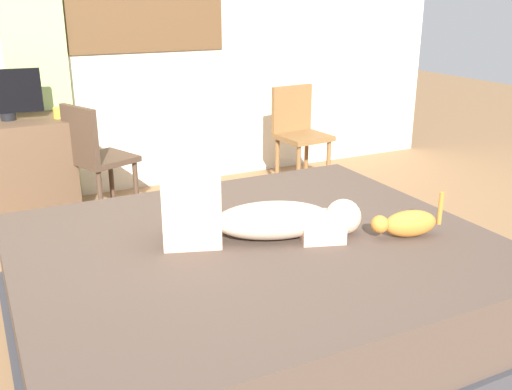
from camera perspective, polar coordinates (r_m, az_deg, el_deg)
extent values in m
plane|color=olive|center=(2.92, -2.32, -13.25)|extent=(16.00, 16.00, 0.00)
cube|color=beige|center=(4.82, -15.33, 17.16)|extent=(6.40, 0.12, 2.90)
cube|color=#38383D|center=(2.89, 0.01, -11.99)|extent=(2.22, 1.88, 0.14)
cube|color=#4C3D33|center=(2.77, 0.01, -7.77)|extent=(2.15, 1.83, 0.34)
ellipsoid|color=#CCB299|center=(2.71, 1.70, -2.50)|extent=(0.61, 0.43, 0.17)
sphere|color=beige|center=(2.79, 8.62, -2.13)|extent=(0.17, 0.17, 0.17)
cube|color=beige|center=(2.65, -6.42, -1.18)|extent=(0.32, 0.31, 0.34)
cube|color=beige|center=(2.77, 6.19, -3.13)|extent=(0.28, 0.33, 0.08)
ellipsoid|color=#C67A2D|center=(2.82, 14.98, -2.73)|extent=(0.28, 0.17, 0.13)
sphere|color=#C67A2D|center=(2.75, 12.13, -2.84)|extent=(0.08, 0.08, 0.08)
cylinder|color=#C67A2D|center=(2.87, 17.75, -1.24)|extent=(0.03, 0.03, 0.16)
cube|color=brown|center=(4.48, -23.35, 2.08)|extent=(0.90, 0.56, 0.74)
cylinder|color=black|center=(4.39, -23.28, 7.12)|extent=(0.10, 0.10, 0.05)
cube|color=black|center=(4.36, -23.58, 9.37)|extent=(0.48, 0.07, 0.30)
cylinder|color=gold|center=(4.33, -18.92, 7.68)|extent=(0.07, 0.07, 0.08)
cylinder|color=#4C3828|center=(4.52, -14.07, 1.25)|extent=(0.04, 0.04, 0.44)
cylinder|color=#4C3828|center=(4.28, -11.72, 0.44)|extent=(0.04, 0.04, 0.44)
cylinder|color=#4C3828|center=(4.36, -17.31, 0.31)|extent=(0.04, 0.04, 0.44)
cylinder|color=#4C3828|center=(4.12, -15.06, -0.58)|extent=(0.04, 0.04, 0.44)
cube|color=#4C3828|center=(4.25, -14.81, 3.44)|extent=(0.49, 0.49, 0.04)
cube|color=#4C3828|center=(4.11, -17.01, 5.75)|extent=(0.18, 0.37, 0.38)
cylinder|color=brown|center=(4.81, 7.14, 2.78)|extent=(0.04, 0.04, 0.44)
cylinder|color=brown|center=(4.63, 4.20, 2.24)|extent=(0.04, 0.04, 0.44)
cylinder|color=brown|center=(5.04, 4.98, 3.62)|extent=(0.04, 0.04, 0.44)
cylinder|color=brown|center=(4.87, 2.11, 3.13)|extent=(0.04, 0.04, 0.44)
cube|color=brown|center=(4.77, 4.69, 5.72)|extent=(0.41, 0.41, 0.04)
cube|color=brown|center=(4.87, 3.56, 8.53)|extent=(0.38, 0.07, 0.38)
cube|color=#ADCC75|center=(4.63, -20.92, 12.86)|extent=(0.44, 0.06, 2.31)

